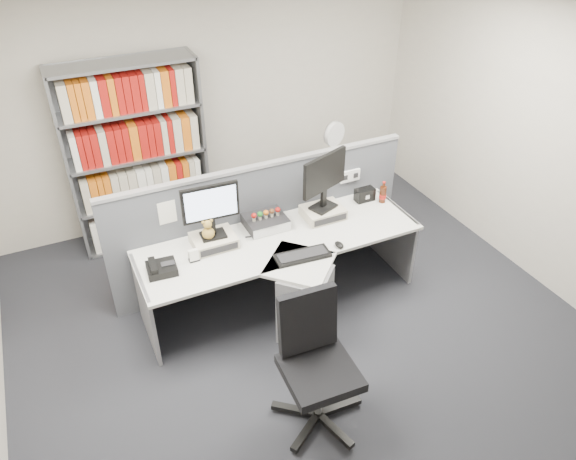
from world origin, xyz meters
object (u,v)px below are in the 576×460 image
office_chair (315,359)px  mouse (339,245)px  monitor_right (324,177)px  keyboard (302,256)px  filing_cabinet (331,187)px  desk (291,275)px  desktop_pc (265,222)px  monitor_left (211,207)px  desk_calendar (194,256)px  speaker (365,195)px  cola_bottle (383,194)px  shelving_unit (137,159)px  desk_fan (334,137)px  desk_phone (161,268)px

office_chair → mouse: bearing=52.6°
monitor_right → keyboard: 0.79m
monitor_right → filing_cabinet: (0.67, 1.02, -0.80)m
desk → desktop_pc: desktop_pc is taller
monitor_left → desk_calendar: size_ratio=4.58×
mouse → filing_cabinet: mouse is taller
desktop_pc → office_chair: size_ratio=0.35×
keyboard → speaker: size_ratio=2.56×
cola_bottle → office_chair: size_ratio=0.21×
desk → shelving_unit: (-0.90, 1.85, 0.52)m
monitor_right → desk_fan: size_ratio=1.16×
speaker → keyboard: bearing=-149.4°
keyboard → desk_calendar: (-0.86, 0.35, 0.03)m
desk_calendar → desk_fan: desk_fan is taller
speaker → monitor_left: bearing=-176.8°
monitor_left → filing_cabinet: size_ratio=0.73×
monitor_right → desk_calendar: bearing=-174.0°
shelving_unit → filing_cabinet: shelving_unit is taller
keyboard → speaker: speaker is taller
monitor_left → desk_phone: (-0.52, -0.17, -0.36)m
speaker → desk_fan: size_ratio=0.41×
desktop_pc → desk_phone: desk_phone is taller
desk → shelving_unit: 2.12m
mouse → shelving_unit: shelving_unit is taller
shelving_unit → desk_calendar: bearing=-86.5°
monitor_left → cola_bottle: bearing=-0.4°
keyboard → shelving_unit: shelving_unit is taller
desk → desk_fan: desk_fan is taller
desk_calendar → shelving_unit: bearing=93.5°
desk → filing_cabinet: desk is taller
desk_calendar → keyboard: bearing=-22.2°
monitor_left → speaker: bearing=3.2°
keyboard → desk_phone: bearing=164.6°
monitor_left → desk_calendar: (-0.23, -0.14, -0.35)m
mouse → keyboard: bearing=179.6°
mouse → shelving_unit: (-1.32, 1.96, 0.24)m
office_chair → filing_cabinet: bearing=58.5°
desktop_pc → office_chair: (-0.28, -1.54, -0.20)m
desktop_pc → mouse: 0.74m
desktop_pc → desk_phone: 1.09m
monitor_left → desk_calendar: monitor_left is taller
cola_bottle → filing_cabinet: (0.01, 1.03, -0.46)m
desk_phone → speaker: speaker is taller
monitor_right → cola_bottle: monitor_right is taller
shelving_unit → office_chair: size_ratio=1.87×
speaker → filing_cabinet: (0.15, 0.93, -0.43)m
monitor_left → desk_phone: monitor_left is taller
monitor_right → speaker: monitor_right is taller
desk_calendar → cola_bottle: size_ratio=0.48×
keyboard → cola_bottle: (1.13, 0.48, 0.07)m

